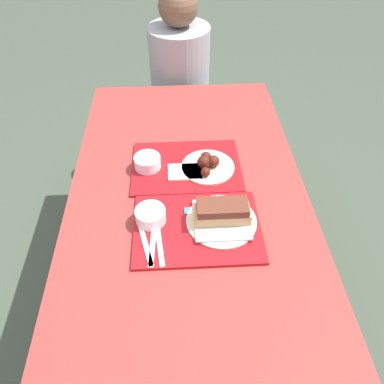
# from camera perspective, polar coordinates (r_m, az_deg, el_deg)

# --- Properties ---
(ground_plane) EXTENTS (12.00, 12.00, 0.00)m
(ground_plane) POSITION_cam_1_polar(r_m,az_deg,el_deg) (1.94, -0.39, -16.09)
(ground_plane) COLOR #424C3D
(picnic_table) EXTENTS (0.87, 1.62, 0.73)m
(picnic_table) POSITION_cam_1_polar(r_m,az_deg,el_deg) (1.42, -0.52, -3.40)
(picnic_table) COLOR maroon
(picnic_table) RESTS_ON ground_plane
(picnic_bench_far) EXTENTS (0.83, 0.28, 0.42)m
(picnic_bench_far) POSITION_cam_1_polar(r_m,az_deg,el_deg) (2.38, -1.69, 10.65)
(picnic_bench_far) COLOR maroon
(picnic_bench_far) RESTS_ON ground_plane
(tray_near) EXTENTS (0.42, 0.31, 0.01)m
(tray_near) POSITION_cam_1_polar(r_m,az_deg,el_deg) (1.25, 0.81, -5.51)
(tray_near) COLOR #B21419
(tray_near) RESTS_ON picnic_table
(tray_far) EXTENTS (0.42, 0.31, 0.01)m
(tray_far) POSITION_cam_1_polar(r_m,az_deg,el_deg) (1.46, -0.77, 3.89)
(tray_far) COLOR #B21419
(tray_far) RESTS_ON picnic_table
(bowl_coleslaw_near) EXTENTS (0.10, 0.10, 0.05)m
(bowl_coleslaw_near) POSITION_cam_1_polar(r_m,az_deg,el_deg) (1.25, -6.35, -3.48)
(bowl_coleslaw_near) COLOR white
(bowl_coleslaw_near) RESTS_ON tray_near
(brisket_sandwich_plate) EXTENTS (0.24, 0.24, 0.08)m
(brisket_sandwich_plate) POSITION_cam_1_polar(r_m,az_deg,el_deg) (1.24, 4.56, -3.59)
(brisket_sandwich_plate) COLOR beige
(brisket_sandwich_plate) RESTS_ON tray_near
(plastic_fork_near) EXTENTS (0.03, 0.17, 0.00)m
(plastic_fork_near) POSITION_cam_1_polar(r_m,az_deg,el_deg) (1.20, -6.02, -7.99)
(plastic_fork_near) COLOR white
(plastic_fork_near) RESTS_ON tray_near
(plastic_knife_near) EXTENTS (0.03, 0.17, 0.00)m
(plastic_knife_near) POSITION_cam_1_polar(r_m,az_deg,el_deg) (1.20, -4.96, -7.96)
(plastic_knife_near) COLOR white
(plastic_knife_near) RESTS_ON tray_near
(plastic_spoon_near) EXTENTS (0.06, 0.17, 0.00)m
(plastic_spoon_near) POSITION_cam_1_polar(r_m,az_deg,el_deg) (1.20, -7.08, -8.02)
(plastic_spoon_near) COLOR white
(plastic_spoon_near) RESTS_ON tray_near
(condiment_packet) EXTENTS (0.04, 0.03, 0.01)m
(condiment_packet) POSITION_cam_1_polar(r_m,az_deg,el_deg) (1.28, -0.56, -2.91)
(condiment_packet) COLOR teal
(condiment_packet) RESTS_ON tray_near
(bowl_coleslaw_far) EXTENTS (0.10, 0.10, 0.05)m
(bowl_coleslaw_far) POSITION_cam_1_polar(r_m,az_deg,el_deg) (1.45, -6.81, 4.65)
(bowl_coleslaw_far) COLOR white
(bowl_coleslaw_far) RESTS_ON tray_far
(wings_plate_far) EXTENTS (0.20, 0.20, 0.06)m
(wings_plate_far) POSITION_cam_1_polar(r_m,az_deg,el_deg) (1.44, 2.40, 4.22)
(wings_plate_far) COLOR beige
(wings_plate_far) RESTS_ON tray_far
(napkin_far) EXTENTS (0.13, 0.09, 0.01)m
(napkin_far) POSITION_cam_1_polar(r_m,az_deg,el_deg) (1.43, -1.08, 3.08)
(napkin_far) COLOR white
(napkin_far) RESTS_ON tray_far
(person_seated_across) EXTENTS (0.33, 0.33, 0.72)m
(person_seated_across) POSITION_cam_1_polar(r_m,az_deg,el_deg) (2.20, -2.03, 18.66)
(person_seated_across) COLOR #9E9EA3
(person_seated_across) RESTS_ON picnic_bench_far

